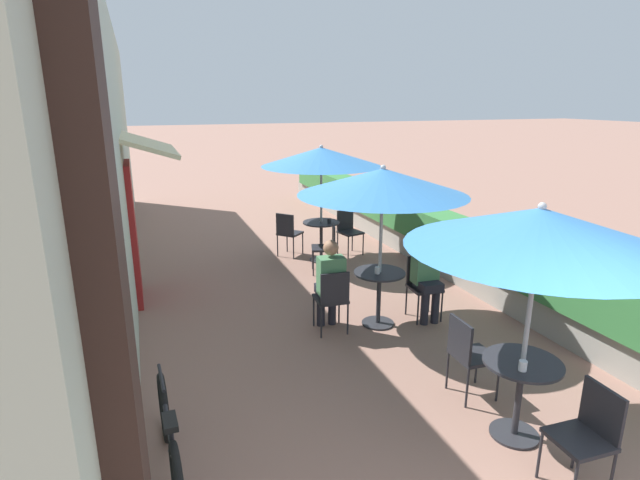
% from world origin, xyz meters
% --- Properties ---
extents(cafe_facade_wall, '(0.98, 14.59, 4.20)m').
position_xyz_m(cafe_facade_wall, '(-2.54, 7.16, 2.09)').
color(cafe_facade_wall, '#B2C1AD').
rests_on(cafe_facade_wall, ground_plane).
extents(planter_hedge, '(0.60, 13.59, 1.01)m').
position_xyz_m(planter_hedge, '(2.75, 7.19, 0.54)').
color(planter_hedge, gray).
rests_on(planter_hedge, ground_plane).
extents(patio_table_near, '(0.69, 0.69, 0.76)m').
position_xyz_m(patio_table_near, '(0.79, 1.97, 0.51)').
color(patio_table_near, '#28282D').
rests_on(patio_table_near, ground_plane).
extents(patio_umbrella_near, '(2.18, 2.18, 2.18)m').
position_xyz_m(patio_umbrella_near, '(0.79, 1.97, 1.96)').
color(patio_umbrella_near, '#B7B7BC').
rests_on(patio_umbrella_near, ground_plane).
extents(cafe_chair_near_left, '(0.41, 0.41, 0.87)m').
position_xyz_m(cafe_chair_near_left, '(0.74, 2.65, 0.52)').
color(cafe_chair_near_left, '#232328').
rests_on(cafe_chair_near_left, ground_plane).
extents(cafe_chair_near_right, '(0.41, 0.41, 0.87)m').
position_xyz_m(cafe_chair_near_right, '(0.84, 1.28, 0.52)').
color(cafe_chair_near_right, '#232328').
rests_on(cafe_chair_near_right, ground_plane).
extents(coffee_cup_near, '(0.07, 0.07, 0.09)m').
position_xyz_m(coffee_cup_near, '(0.67, 1.85, 0.80)').
color(coffee_cup_near, white).
rests_on(coffee_cup_near, patio_table_near).
extents(patio_table_mid, '(0.69, 0.69, 0.76)m').
position_xyz_m(patio_table_mid, '(0.66, 4.51, 0.51)').
color(patio_table_mid, '#28282D').
rests_on(patio_table_mid, ground_plane).
extents(patio_umbrella_mid, '(2.18, 2.18, 2.18)m').
position_xyz_m(patio_umbrella_mid, '(0.66, 4.51, 1.96)').
color(patio_umbrella_mid, '#B7B7BC').
rests_on(patio_umbrella_mid, ground_plane).
extents(cafe_chair_mid_left, '(0.43, 0.43, 0.87)m').
position_xyz_m(cafe_chair_mid_left, '(-0.03, 4.48, 0.52)').
color(cafe_chair_mid_left, '#232328').
rests_on(cafe_chair_mid_left, ground_plane).
extents(seated_patron_mid_left, '(0.35, 0.42, 1.25)m').
position_xyz_m(seated_patron_mid_left, '(-0.02, 4.59, 0.69)').
color(seated_patron_mid_left, '#23232D').
rests_on(seated_patron_mid_left, ground_plane).
extents(cafe_chair_mid_right, '(0.43, 0.43, 0.87)m').
position_xyz_m(cafe_chair_mid_right, '(1.35, 4.54, 0.52)').
color(cafe_chair_mid_right, '#232328').
rests_on(cafe_chair_mid_right, ground_plane).
extents(seated_patron_mid_right, '(0.35, 0.42, 1.25)m').
position_xyz_m(seated_patron_mid_right, '(1.34, 4.43, 0.69)').
color(seated_patron_mid_right, '#23232D').
rests_on(seated_patron_mid_right, ground_plane).
extents(coffee_cup_mid, '(0.07, 0.07, 0.09)m').
position_xyz_m(coffee_cup_mid, '(0.60, 4.46, 0.80)').
color(coffee_cup_mid, white).
rests_on(coffee_cup_mid, patio_table_mid).
extents(patio_table_far, '(0.69, 0.69, 0.76)m').
position_xyz_m(patio_table_far, '(0.89, 7.40, 0.51)').
color(patio_table_far, '#28282D').
rests_on(patio_table_far, ground_plane).
extents(patio_umbrella_far, '(2.18, 2.18, 2.18)m').
position_xyz_m(patio_umbrella_far, '(0.89, 7.40, 1.96)').
color(patio_umbrella_far, '#B7B7BC').
rests_on(patio_umbrella_far, ground_plane).
extents(cafe_chair_far_left, '(0.50, 0.50, 0.87)m').
position_xyz_m(cafe_chair_far_left, '(0.76, 6.73, 0.52)').
color(cafe_chair_far_left, '#232328').
rests_on(cafe_chair_far_left, ground_plane).
extents(cafe_chair_far_right, '(0.48, 0.48, 0.87)m').
position_xyz_m(cafe_chair_far_right, '(1.54, 7.63, 0.52)').
color(cafe_chair_far_right, '#232328').
rests_on(cafe_chair_far_right, ground_plane).
extents(cafe_chair_far_back, '(0.57, 0.57, 0.87)m').
position_xyz_m(cafe_chair_far_back, '(0.37, 7.85, 0.52)').
color(cafe_chair_far_back, '#232328').
rests_on(cafe_chair_far_back, ground_plane).
extents(coffee_cup_far, '(0.07, 0.07, 0.09)m').
position_xyz_m(coffee_cup_far, '(1.00, 7.26, 0.80)').
color(coffee_cup_far, '#232328').
rests_on(coffee_cup_far, patio_table_far).
extents(bicycle_leaning, '(0.13, 1.63, 0.71)m').
position_xyz_m(bicycle_leaning, '(-2.20, 2.52, 0.33)').
color(bicycle_leaning, black).
rests_on(bicycle_leaning, ground_plane).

